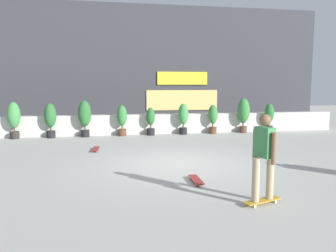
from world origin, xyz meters
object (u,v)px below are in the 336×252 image
potted_plant_0 (14,117)px  potted_plant_4 (151,120)px  potted_plant_3 (122,119)px  potted_plant_7 (243,113)px  potted_plant_1 (50,118)px  skateboard_aside (196,180)px  skater_foreground (264,155)px  potted_plant_5 (183,117)px  skateboard_near_camera (96,149)px  potted_plant_8 (269,116)px  potted_plant_6 (213,117)px  potted_plant_2 (85,116)px

potted_plant_0 → potted_plant_4: size_ratio=1.24×
potted_plant_3 → potted_plant_7: size_ratio=0.84×
potted_plant_4 → potted_plant_1: bearing=-180.0°
potted_plant_4 → skateboard_aside: potted_plant_4 is taller
potted_plant_3 → potted_plant_0: bearing=-180.0°
skater_foreground → skateboard_aside: (-0.86, 1.57, -0.88)m
potted_plant_5 → potted_plant_7: bearing=0.0°
potted_plant_5 → skateboard_near_camera: bearing=-140.0°
potted_plant_1 → potted_plant_3: bearing=0.0°
skateboard_near_camera → potted_plant_1: bearing=121.8°
potted_plant_8 → skateboard_aside: bearing=-126.9°
potted_plant_6 → skateboard_near_camera: 6.12m
potted_plant_1 → potted_plant_5: (5.75, 0.00, -0.05)m
potted_plant_0 → potted_plant_6: potted_plant_0 is taller
potted_plant_1 → skateboard_aside: (4.38, -7.42, -0.78)m
potted_plant_1 → potted_plant_6: 7.15m
potted_plant_4 → potted_plant_8: size_ratio=0.92×
potted_plant_1 → potted_plant_5: 5.75m
skateboard_aside → potted_plant_5: bearing=79.5°
potted_plant_2 → potted_plant_4: 2.86m
skateboard_near_camera → skateboard_aside: 4.87m
potted_plant_1 → potted_plant_3: size_ratio=1.08×
potted_plant_5 → potted_plant_3: bearing=180.0°
potted_plant_1 → potted_plant_5: potted_plant_1 is taller
potted_plant_0 → potted_plant_1: bearing=0.0°
potted_plant_6 → potted_plant_0: bearing=-180.0°
potted_plant_1 → potted_plant_7: 8.64m
skateboard_near_camera → skater_foreground: bearing=-60.7°
potted_plant_0 → potted_plant_5: bearing=0.0°
potted_plant_0 → potted_plant_7: size_ratio=0.95×
potted_plant_8 → potted_plant_5: bearing=-180.0°
potted_plant_2 → skateboard_near_camera: 3.34m
potted_plant_2 → potted_plant_4: size_ratio=1.27×
skateboard_near_camera → potted_plant_0: bearing=137.1°
potted_plant_0 → potted_plant_8: size_ratio=1.14×
potted_plant_1 → skateboard_aside: 8.65m
skateboard_aside → potted_plant_6: bearing=69.5°
potted_plant_1 → potted_plant_6: (7.15, 0.00, -0.10)m
potted_plant_2 → potted_plant_6: bearing=0.0°
potted_plant_4 → potted_plant_5: potted_plant_5 is taller
potted_plant_8 → skateboard_near_camera: 8.61m
skateboard_aside → potted_plant_2: bearing=111.8°
potted_plant_1 → potted_plant_7: bearing=0.0°
potted_plant_3 → potted_plant_5: potted_plant_5 is taller
potted_plant_2 → potted_plant_7: potted_plant_7 is taller
potted_plant_4 → potted_plant_8: potted_plant_8 is taller
skateboard_aside → potted_plant_8: bearing=53.1°
skateboard_near_camera → potted_plant_8: bearing=21.7°
skater_foreground → potted_plant_5: bearing=86.7°
potted_plant_4 → potted_plant_6: potted_plant_6 is taller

